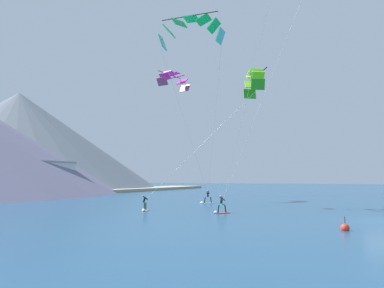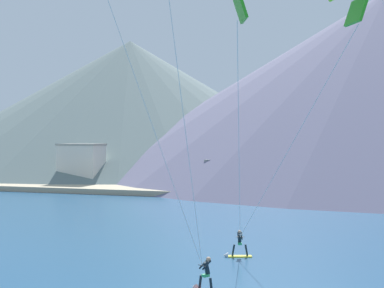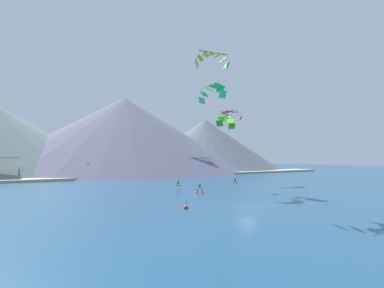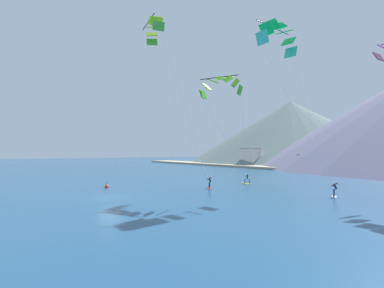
{
  "view_description": "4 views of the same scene",
  "coord_description": "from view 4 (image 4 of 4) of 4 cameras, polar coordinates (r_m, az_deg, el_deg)",
  "views": [
    {
      "loc": [
        -36.65,
        0.19,
        3.32
      ],
      "look_at": [
        0.75,
        16.39,
        6.52
      ],
      "focal_mm": 40.0,
      "sensor_mm": 36.0,
      "label": 1
    },
    {
      "loc": [
        8.17,
        -10.14,
        7.15
      ],
      "look_at": [
        -1.16,
        18.62,
        6.89
      ],
      "focal_mm": 50.0,
      "sensor_mm": 36.0,
      "label": 2
    },
    {
      "loc": [
        -23.36,
        -25.95,
        6.26
      ],
      "look_at": [
        -1.42,
        11.9,
        8.65
      ],
      "focal_mm": 24.0,
      "sensor_mm": 36.0,
      "label": 3
    },
    {
      "loc": [
        28.68,
        -9.75,
        5.05
      ],
      "look_at": [
        -2.65,
        13.31,
        6.29
      ],
      "focal_mm": 24.0,
      "sensor_mm": 36.0,
      "label": 4
    }
  ],
  "objects": [
    {
      "name": "ground_plane",
      "position": [
        30.71,
        -17.68,
        -11.2
      ],
      "size": [
        400.0,
        400.0,
        0.0
      ],
      "primitive_type": "plane",
      "color": "navy"
    },
    {
      "name": "kitesurfer_near_lead",
      "position": [
        33.56,
        29.11,
        -9.31
      ],
      "size": [
        1.06,
        1.76,
        1.76
      ],
      "color": "white",
      "rests_on": "ground"
    },
    {
      "name": "kitesurfer_near_trail",
      "position": [
        36.55,
        3.89,
        -8.94
      ],
      "size": [
        1.67,
        1.3,
        1.76
      ],
      "color": "#E54C33",
      "rests_on": "ground"
    },
    {
      "name": "kitesurfer_mid_center",
      "position": [
        42.21,
        11.9,
        -8.03
      ],
      "size": [
        1.78,
        0.93,
        1.67
      ],
      "color": "yellow",
      "rests_on": "ground"
    },
    {
      "name": "parafoil_kite_near_lead",
      "position": [
        39.18,
        18.61,
        21.9
      ],
      "size": [
        7.82,
        7.89,
        20.78
      ],
      "color": "#3AC7AA"
    },
    {
      "name": "parafoil_kite_near_trail",
      "position": [
        37.59,
        -8.36,
        23.95
      ],
      "size": [
        5.49,
        8.76,
        21.15
      ],
      "color": "green"
    },
    {
      "name": "parafoil_kite_mid_center",
      "position": [
        32.45,
        6.4,
        12.81
      ],
      "size": [
        7.36,
        11.68,
        12.96
      ],
      "color": "#299A1A"
    },
    {
      "name": "race_marker_buoy",
      "position": [
        38.82,
        -18.44,
        -8.97
      ],
      "size": [
        0.56,
        0.56,
        1.02
      ],
      "color": "red",
      "rests_on": "ground"
    },
    {
      "name": "shoreline_strip",
      "position": [
        72.59,
        30.39,
        -5.29
      ],
      "size": [
        180.0,
        10.0,
        0.7
      ],
      "primitive_type": "cube",
      "color": "tan",
      "rests_on": "ground"
    },
    {
      "name": "shore_building_harbour_front",
      "position": [
        93.54,
        12.86,
        -2.87
      ],
      "size": [
        6.34,
        4.39,
        6.52
      ],
      "color": "silver",
      "rests_on": "ground"
    },
    {
      "name": "shore_building_promenade_mid",
      "position": [
        78.65,
        26.32,
        -3.67
      ],
      "size": [
        8.92,
        6.44,
        4.49
      ],
      "color": "silver",
      "rests_on": "ground"
    },
    {
      "name": "mountain_peak_west_ridge",
      "position": [
        136.43,
        21.07,
        2.54
      ],
      "size": [
        101.97,
        101.97,
        30.31
      ],
      "color": "slate",
      "rests_on": "ground"
    }
  ]
}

